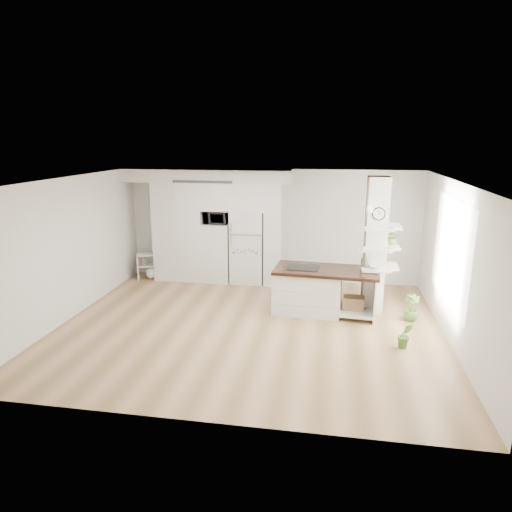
{
  "coord_description": "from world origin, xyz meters",
  "views": [
    {
      "loc": [
        1.44,
        -7.76,
        3.4
      ],
      "look_at": [
        -0.03,
        0.9,
        1.12
      ],
      "focal_mm": 32.0,
      "sensor_mm": 36.0,
      "label": 1
    }
  ],
  "objects": [
    {
      "name": "pendant_light",
      "position": [
        1.7,
        0.15,
        2.12
      ],
      "size": [
        0.12,
        0.12,
        0.1
      ],
      "primitive_type": "cylinder",
      "color": "white",
      "rests_on": "room"
    },
    {
      "name": "refrigerator",
      "position": [
        -0.53,
        2.68,
        0.88
      ],
      "size": [
        0.78,
        0.69,
        1.75
      ],
      "color": "white",
      "rests_on": "floor"
    },
    {
      "name": "decor_bowl",
      "position": [
        2.3,
        0.9,
        1.0
      ],
      "size": [
        0.22,
        0.22,
        0.05
      ],
      "primitive_type": "imported",
      "color": "white",
      "rests_on": "column"
    },
    {
      "name": "floor_plant_a",
      "position": [
        2.72,
        -0.45,
        0.23
      ],
      "size": [
        0.27,
        0.22,
        0.46
      ],
      "primitive_type": "imported",
      "rotation": [
        0.0,
        0.0,
        0.08
      ],
      "color": "#4B7E32",
      "rests_on": "floor"
    },
    {
      "name": "bookshelf",
      "position": [
        -2.98,
        2.51,
        0.28
      ],
      "size": [
        0.62,
        0.49,
        0.64
      ],
      "rotation": [
        0.0,
        0.0,
        0.38
      ],
      "color": "white",
      "rests_on": "floor"
    },
    {
      "name": "room",
      "position": [
        0.0,
        0.0,
        1.86
      ],
      "size": [
        7.04,
        6.04,
        2.72
      ],
      "color": "white",
      "rests_on": "ground"
    },
    {
      "name": "microwave",
      "position": [
        -1.27,
        2.62,
        1.57
      ],
      "size": [
        0.54,
        0.37,
        0.3
      ],
      "primitive_type": "imported",
      "color": "#2D2D2D",
      "rests_on": "cabinet_wall"
    },
    {
      "name": "window",
      "position": [
        3.48,
        0.3,
        1.5
      ],
      "size": [
        0.0,
        2.4,
        2.4
      ],
      "primitive_type": "plane",
      "rotation": [
        1.57,
        0.0,
        -1.57
      ],
      "color": "white",
      "rests_on": "room"
    },
    {
      "name": "floor",
      "position": [
        0.0,
        0.0,
        0.0
      ],
      "size": [
        7.0,
        6.0,
        0.01
      ],
      "primitive_type": "cube",
      "color": "tan",
      "rests_on": "ground"
    },
    {
      "name": "column",
      "position": [
        2.38,
        1.13,
        1.35
      ],
      "size": [
        0.69,
        0.9,
        2.7
      ],
      "color": "silver",
      "rests_on": "floor"
    },
    {
      "name": "floor_plant_b",
      "position": [
        3.0,
        0.81,
        0.26
      ],
      "size": [
        0.34,
        0.34,
        0.52
      ],
      "primitive_type": "imported",
      "rotation": [
        0.0,
        0.0,
        -0.2
      ],
      "color": "#4B7E32",
      "rests_on": "floor"
    },
    {
      "name": "cabinet_wall",
      "position": [
        -1.45,
        2.67,
        1.51
      ],
      "size": [
        4.0,
        0.71,
        2.7
      ],
      "color": "white",
      "rests_on": "floor"
    },
    {
      "name": "shelf_plant",
      "position": [
        2.63,
        1.3,
        1.52
      ],
      "size": [
        0.27,
        0.23,
        0.3
      ],
      "primitive_type": "imported",
      "color": "#4B7E32",
      "rests_on": "column"
    },
    {
      "name": "kitchen_island",
      "position": [
        1.14,
        0.95,
        0.48
      ],
      "size": [
        2.08,
        1.1,
        1.48
      ],
      "rotation": [
        0.0,
        0.0,
        -0.07
      ],
      "color": "white",
      "rests_on": "floor"
    }
  ]
}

